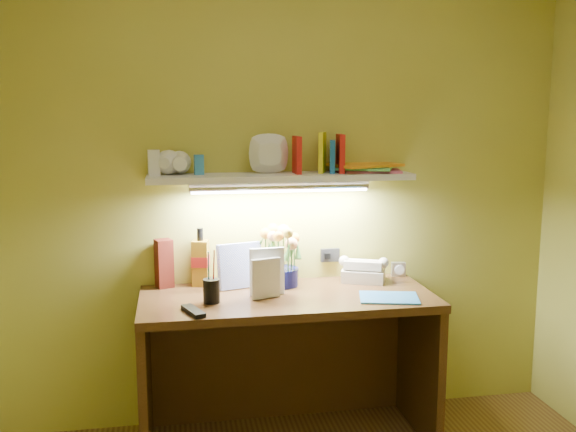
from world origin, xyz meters
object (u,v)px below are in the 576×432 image
Objects in this scene: desk at (288,369)px; whisky_bottle at (201,257)px; flower_bouquet at (281,255)px; telephone at (364,269)px; desk_clock at (398,269)px.

whisky_bottle is (-0.40, 0.25, 0.52)m from desk.
whisky_bottle is at bearing 147.91° from desk.
flower_bouquet is 1.46× the size of telephone.
flower_bouquet is at bearing -164.18° from desk_clock.
desk is 4.48× the size of flower_bouquet.
telephone is 0.23m from desk_clock.
telephone is at bearing 22.93° from desk.
flower_bouquet is 0.40m from whisky_bottle.
desk is at bearing -89.21° from flower_bouquet.
telephone is at bearing -4.61° from whisky_bottle.
flower_bouquet reaches higher than telephone.
desk is 6.55× the size of telephone.
flower_bouquet is 4.28× the size of desk_clock.
desk_clock is (0.65, 0.25, 0.41)m from desk.
flower_bouquet reaches higher than desk.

